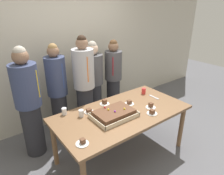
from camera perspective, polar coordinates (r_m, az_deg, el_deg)
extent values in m
plane|color=#5B5B60|center=(3.41, 2.62, -18.18)|extent=(12.00, 12.00, 0.00)
cube|color=beige|center=(3.99, -12.10, 11.82)|extent=(8.00, 0.12, 3.00)
cube|color=brown|center=(2.96, 2.88, -7.18)|extent=(1.97, 1.01, 0.04)
cylinder|color=brown|center=(3.53, 18.96, -10.53)|extent=(0.07, 0.07, 0.73)
cylinder|color=brown|center=(3.12, -15.99, -14.98)|extent=(0.07, 0.07, 0.73)
cylinder|color=brown|center=(3.97, 8.91, -5.47)|extent=(0.07, 0.07, 0.73)
cube|color=beige|center=(2.83, 0.56, -8.14)|extent=(0.60, 0.42, 0.01)
cube|color=beige|center=(2.68, 3.25, -9.35)|extent=(0.60, 0.01, 0.05)
cube|color=beige|center=(2.95, -1.86, -5.99)|extent=(0.60, 0.01, 0.05)
cube|color=beige|center=(2.67, -4.50, -9.51)|extent=(0.01, 0.42, 0.05)
cube|color=beige|center=(2.98, 5.05, -5.83)|extent=(0.01, 0.42, 0.05)
cube|color=brown|center=(2.80, 0.56, -7.28)|extent=(0.53, 0.35, 0.09)
sphere|color=purple|center=(2.74, 0.83, -6.76)|extent=(0.03, 0.03, 0.03)
sphere|color=yellow|center=(2.79, -1.03, -6.23)|extent=(0.03, 0.03, 0.03)
sphere|color=yellow|center=(2.81, 3.52, -6.02)|extent=(0.03, 0.03, 0.03)
sphere|color=red|center=(2.84, -2.04, -5.63)|extent=(0.03, 0.03, 0.03)
cylinder|color=white|center=(3.11, 10.87, -5.55)|extent=(0.15, 0.15, 0.01)
cube|color=brown|center=(3.10, 10.90, -4.85)|extent=(0.06, 0.06, 0.07)
cylinder|color=white|center=(3.15, -2.08, -4.67)|extent=(0.15, 0.15, 0.01)
cube|color=brown|center=(3.14, -2.14, -3.98)|extent=(0.06, 0.06, 0.07)
cylinder|color=white|center=(2.95, 11.22, -7.20)|extent=(0.15, 0.15, 0.01)
cube|color=brown|center=(2.93, 11.26, -6.70)|extent=(0.06, 0.06, 0.06)
cylinder|color=white|center=(2.95, -6.40, -6.91)|extent=(0.15, 0.15, 0.01)
cube|color=brown|center=(2.93, -6.53, -6.47)|extent=(0.07, 0.07, 0.05)
cylinder|color=white|center=(2.37, -8.40, -15.44)|extent=(0.15, 0.15, 0.01)
cube|color=brown|center=(2.36, -8.28, -14.71)|extent=(0.05, 0.05, 0.06)
cylinder|color=white|center=(3.16, 4.87, -4.64)|extent=(0.15, 0.15, 0.01)
cube|color=brown|center=(3.15, 4.90, -4.12)|extent=(0.06, 0.06, 0.06)
cylinder|color=white|center=(2.85, -8.67, -7.19)|extent=(0.07, 0.07, 0.10)
cylinder|color=red|center=(3.53, 8.93, -0.99)|extent=(0.07, 0.07, 0.10)
cylinder|color=white|center=(2.94, -13.32, -6.56)|extent=(0.07, 0.07, 0.10)
cube|color=silver|center=(3.44, 11.77, -2.68)|extent=(0.03, 0.20, 0.01)
cylinder|color=#28282D|center=(3.71, -14.38, -7.49)|extent=(0.26, 0.26, 0.81)
cylinder|color=#384266|center=(3.40, -15.57, 3.11)|extent=(0.33, 0.33, 0.64)
cube|color=navy|center=(3.28, -13.86, 3.12)|extent=(0.04, 0.02, 0.41)
sphere|color=#8C664C|center=(3.29, -16.33, 9.78)|extent=(0.19, 0.19, 0.19)
sphere|color=olive|center=(3.28, -16.43, 10.66)|extent=(0.15, 0.15, 0.15)
cylinder|color=#28282D|center=(4.23, 0.35, -2.71)|extent=(0.27, 0.27, 0.81)
cylinder|color=#4C4C51|center=(3.98, 0.37, 6.25)|extent=(0.34, 0.34, 0.57)
cube|color=maroon|center=(3.82, 0.39, 5.96)|extent=(0.04, 0.02, 0.36)
sphere|color=#8C664C|center=(3.89, 0.38, 11.51)|extent=(0.20, 0.20, 0.20)
sphere|color=brown|center=(3.88, 0.39, 12.29)|extent=(0.15, 0.15, 0.15)
cylinder|color=#28282D|center=(4.03, -5.06, -4.14)|extent=(0.30, 0.30, 0.81)
cylinder|color=#4C4C51|center=(3.77, -5.42, 5.16)|extent=(0.37, 0.37, 0.56)
sphere|color=beige|center=(3.67, -5.64, 10.76)|extent=(0.22, 0.22, 0.22)
sphere|color=#B2A899|center=(3.66, -5.68, 11.68)|extent=(0.17, 0.17, 0.17)
cylinder|color=#28282D|center=(3.41, -21.30, -10.98)|extent=(0.30, 0.30, 0.84)
cylinder|color=#384266|center=(3.09, -23.25, 0.52)|extent=(0.38, 0.38, 0.63)
cube|color=gold|center=(2.98, -20.44, 0.88)|extent=(0.04, 0.02, 0.40)
sphere|color=#8C664C|center=(2.96, -24.50, 7.93)|extent=(0.22, 0.22, 0.22)
sphere|color=#B2A899|center=(2.95, -24.70, 9.05)|extent=(0.17, 0.17, 0.17)
cylinder|color=#28282D|center=(3.64, -7.43, -6.52)|extent=(0.28, 0.28, 0.91)
cylinder|color=#B2B2B7|center=(3.33, -8.12, 5.25)|extent=(0.35, 0.35, 0.65)
cube|color=orange|center=(3.18, -6.78, 5.06)|extent=(0.04, 0.02, 0.41)
sphere|color=#8C664C|center=(3.23, -8.53, 12.21)|extent=(0.19, 0.19, 0.19)
sphere|color=black|center=(3.22, -8.59, 13.14)|extent=(0.15, 0.15, 0.15)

